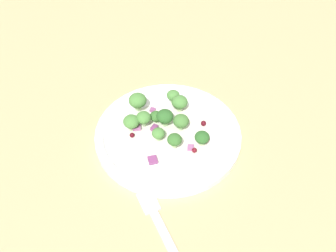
{
  "coord_description": "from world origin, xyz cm",
  "views": [
    {
      "loc": [
        -11.73,
        -40.31,
        49.44
      ],
      "look_at": [
        1.94,
        1.16,
        2.7
      ],
      "focal_mm": 43.91,
      "sensor_mm": 36.0,
      "label": 1
    }
  ],
  "objects_px": {
    "plate": "(168,134)",
    "broccoli_floret_1": "(174,140)",
    "broccoli_floret_0": "(131,122)",
    "broccoli_floret_2": "(165,117)",
    "fork": "(167,239)"
  },
  "relations": [
    {
      "from": "plate",
      "to": "broccoli_floret_1",
      "type": "relative_size",
      "value": 10.4
    },
    {
      "from": "broccoli_floret_0",
      "to": "broccoli_floret_2",
      "type": "xyz_separation_m",
      "value": [
        0.05,
        -0.01,
        0.0
      ]
    },
    {
      "from": "plate",
      "to": "broccoli_floret_0",
      "type": "height_order",
      "value": "broccoli_floret_0"
    },
    {
      "from": "fork",
      "to": "broccoli_floret_2",
      "type": "bearing_deg",
      "value": 72.82
    },
    {
      "from": "broccoli_floret_0",
      "to": "broccoli_floret_1",
      "type": "relative_size",
      "value": 1.17
    },
    {
      "from": "broccoli_floret_2",
      "to": "fork",
      "type": "height_order",
      "value": "broccoli_floret_2"
    },
    {
      "from": "broccoli_floret_1",
      "to": "broccoli_floret_2",
      "type": "relative_size",
      "value": 0.82
    },
    {
      "from": "plate",
      "to": "broccoli_floret_0",
      "type": "bearing_deg",
      "value": 156.0
    },
    {
      "from": "plate",
      "to": "broccoli_floret_0",
      "type": "relative_size",
      "value": 8.92
    },
    {
      "from": "broccoli_floret_2",
      "to": "broccoli_floret_1",
      "type": "bearing_deg",
      "value": -91.62
    },
    {
      "from": "plate",
      "to": "broccoli_floret_1",
      "type": "xyz_separation_m",
      "value": [
        -0.0,
        -0.04,
        0.02
      ]
    },
    {
      "from": "plate",
      "to": "broccoli_floret_2",
      "type": "bearing_deg",
      "value": 90.13
    },
    {
      "from": "broccoli_floret_2",
      "to": "broccoli_floret_0",
      "type": "bearing_deg",
      "value": 171.52
    },
    {
      "from": "plate",
      "to": "broccoli_floret_0",
      "type": "distance_m",
      "value": 0.06
    },
    {
      "from": "broccoli_floret_0",
      "to": "broccoli_floret_2",
      "type": "distance_m",
      "value": 0.05
    }
  ]
}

